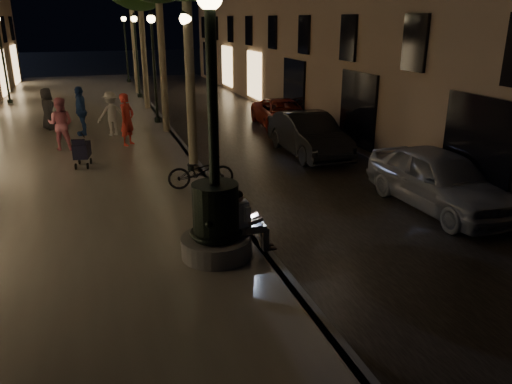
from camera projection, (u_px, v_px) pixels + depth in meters
name	position (u px, v px, depth m)	size (l,w,h in m)	color
ground	(168.00, 130.00, 21.96)	(120.00, 120.00, 0.00)	black
cobble_lane	(234.00, 126.00, 22.84)	(6.00, 45.00, 0.02)	black
promenade	(72.00, 134.00, 20.75)	(8.00, 45.00, 0.20)	slate
curb_strip	(168.00, 128.00, 21.92)	(0.25, 45.00, 0.20)	#59595B
fountain_lamppost	(215.00, 208.00, 9.60)	(1.40, 1.40, 5.21)	#59595B
seated_man_laptop	(246.00, 219.00, 9.88)	(0.95, 0.32, 1.32)	gray
lamp_curb_a	(188.00, 70.00, 14.52)	(0.36, 0.36, 4.81)	black
lamp_curb_b	(153.00, 53.00, 21.70)	(0.36, 0.36, 4.81)	black
lamp_curb_c	(136.00, 45.00, 28.88)	(0.36, 0.36, 4.81)	black
lamp_curb_d	(125.00, 39.00, 36.06)	(0.36, 0.36, 4.81)	black
lamp_left_c	(1.00, 47.00, 26.79)	(0.36, 0.36, 4.81)	black
stroller	(82.00, 150.00, 15.68)	(0.57, 1.07, 1.08)	black
car_front	(440.00, 179.00, 12.75)	(1.82, 4.53, 1.54)	#9EA1A6
car_second	(309.00, 135.00, 17.78)	(1.58, 4.53, 1.49)	black
car_third	(283.00, 114.00, 22.36)	(2.06, 4.47, 1.24)	maroon
pedestrian_red	(127.00, 119.00, 18.30)	(0.70, 0.46, 1.91)	red
pedestrian_pink	(61.00, 124.00, 17.67)	(0.91, 0.71, 1.86)	#CD6C81
pedestrian_white	(111.00, 114.00, 19.86)	(1.13, 0.65, 1.75)	silver
pedestrian_blue	(81.00, 111.00, 19.91)	(1.14, 0.47, 1.95)	navy
pedestrian_dark	(48.00, 109.00, 20.90)	(0.85, 0.55, 1.74)	#2E2E32
bicycle	(201.00, 171.00, 13.74)	(0.63, 1.81, 0.95)	black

